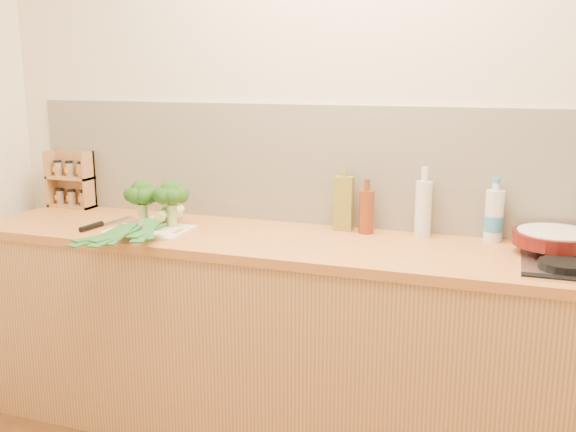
{
  "coord_description": "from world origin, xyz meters",
  "views": [
    {
      "loc": [
        0.67,
        -1.25,
        1.58
      ],
      "look_at": [
        -0.15,
        1.1,
        1.02
      ],
      "focal_mm": 40.0,
      "sensor_mm": 36.0,
      "label": 1
    }
  ],
  "objects_px": {
    "skillet": "(556,238)",
    "spice_rack": "(72,183)",
    "chefs_knife": "(98,225)",
    "chopping_board": "(150,230)"
  },
  "relations": [
    {
      "from": "chopping_board",
      "to": "skillet",
      "type": "bearing_deg",
      "value": 5.6
    },
    {
      "from": "skillet",
      "to": "spice_rack",
      "type": "bearing_deg",
      "value": 159.97
    },
    {
      "from": "skillet",
      "to": "spice_rack",
      "type": "relative_size",
      "value": 1.55
    },
    {
      "from": "skillet",
      "to": "spice_rack",
      "type": "height_order",
      "value": "spice_rack"
    },
    {
      "from": "chopping_board",
      "to": "chefs_knife",
      "type": "distance_m",
      "value": 0.26
    },
    {
      "from": "chefs_knife",
      "to": "spice_rack",
      "type": "relative_size",
      "value": 1.16
    },
    {
      "from": "chefs_knife",
      "to": "skillet",
      "type": "relative_size",
      "value": 0.75
    },
    {
      "from": "chefs_knife",
      "to": "chopping_board",
      "type": "bearing_deg",
      "value": 9.67
    },
    {
      "from": "chopping_board",
      "to": "chefs_knife",
      "type": "relative_size",
      "value": 1.02
    },
    {
      "from": "chefs_knife",
      "to": "skillet",
      "type": "xyz_separation_m",
      "value": [
        1.91,
        0.21,
        0.06
      ]
    }
  ]
}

